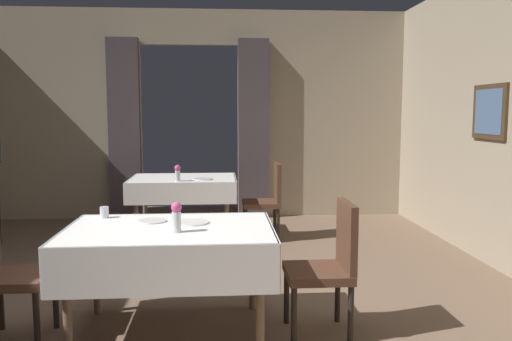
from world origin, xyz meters
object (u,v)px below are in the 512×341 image
Objects in this scene: glass_mid_c at (104,212)px; chair_far_right at (268,197)px; chair_mid_right at (329,261)px; chair_mid_left at (3,267)px; dining_table_far at (183,185)px; dining_table_mid at (170,241)px; flower_vase_mid at (176,216)px; flower_vase_far at (178,172)px; plate_far_b at (203,179)px; plate_mid_d at (152,221)px; plate_mid_b at (192,222)px.

chair_far_right is at bearing 57.39° from glass_mid_c.
chair_mid_left is at bearing 179.21° from chair_mid_right.
dining_table_mid is at bearing -88.01° from dining_table_far.
chair_mid_left is 2.21m from chair_mid_right.
dining_table_far is at bearing 93.12° from flower_vase_mid.
chair_far_right is 1.14m from flower_vase_far.
flower_vase_mid is 2.38× the size of glass_mid_c.
glass_mid_c is at bearing -100.18° from dining_table_far.
flower_vase_far is (-0.20, 2.55, -0.01)m from flower_vase_mid.
dining_table_mid is 1.55× the size of chair_mid_left.
dining_table_mid is 0.65m from glass_mid_c.
chair_mid_right is 1.10m from flower_vase_mid.
plate_far_b reaches higher than dining_table_mid.
dining_table_mid is 2.41m from flower_vase_far.
chair_mid_right and chair_far_right have the same top height.
chair_mid_right is 10.83× the size of glass_mid_c.
plate_mid_b is at bearing -13.59° from plate_mid_d.
chair_mid_left is at bearing -127.03° from chair_far_right.
flower_vase_far is at bearing 94.44° from flower_vase_mid.
chair_mid_left reaches higher than plate_far_b.
flower_vase_mid is (-1.04, -0.05, 0.34)m from chair_mid_right.
dining_table_far is at bearing 174.17° from chair_far_right.
chair_mid_left is 4.10× the size of plate_far_b.
dining_table_mid is 1.12m from chair_mid_right.
chair_mid_left is 3.89× the size of plate_mid_b.
plate_mid_b is (0.09, 0.27, -0.10)m from flower_vase_mid.
flower_vase_far is (-1.06, -0.22, 0.34)m from chair_far_right.
glass_mid_c is at bearing 164.20° from chair_mid_right.
glass_mid_c is (-0.52, 0.36, 0.14)m from dining_table_mid.
dining_table_mid is at bearing -86.76° from flower_vase_far.
dining_table_mid is at bearing -54.09° from plate_mid_d.
chair_mid_left is at bearing 176.26° from flower_vase_mid.
flower_vase_mid reaches higher than dining_table_far.
flower_vase_far reaches higher than plate_mid_d.
chair_mid_left reaches higher than dining_table_mid.
chair_mid_left is at bearing -111.39° from flower_vase_far.
chair_mid_left is 1.03m from plate_mid_d.
flower_vase_mid reaches higher than flower_vase_far.
dining_table_mid is at bearing -93.41° from plate_far_b.
chair_mid_right is 3.89× the size of plate_mid_b.
plate_mid_b and plate_far_b have the same top height.
chair_mid_right is at bearing -63.65° from flower_vase_far.
flower_vase_mid is 0.77m from glass_mid_c.
chair_mid_left is at bearing -109.82° from dining_table_far.
plate_far_b is at bearing 88.11° from flower_vase_mid.
flower_vase_mid is 0.41m from plate_mid_d.
dining_table_far is 2.41m from glass_mid_c.
glass_mid_c is (-0.58, 0.51, -0.07)m from flower_vase_mid.
plate_mid_d is at bearing 125.91° from dining_table_mid.
flower_vase_far is (-0.04, -0.33, 0.20)m from dining_table_far.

